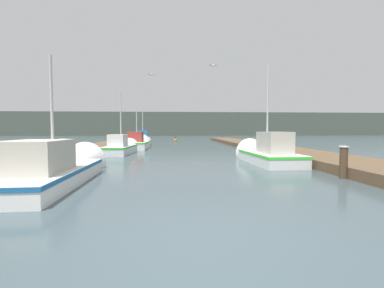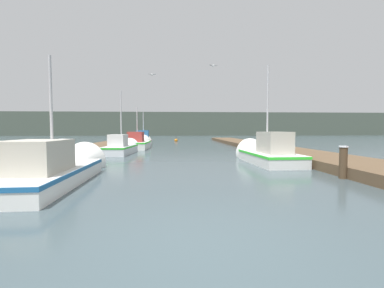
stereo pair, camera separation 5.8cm
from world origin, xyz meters
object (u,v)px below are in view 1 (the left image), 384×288
at_px(fishing_boat_0, 59,168).
at_px(seagull_1, 152,75).
at_px(mooring_piling_1, 63,152).
at_px(channel_buoy, 175,140).
at_px(mooring_piling_3, 16,163).
at_px(mooring_piling_0, 344,162).
at_px(fishing_boat_2, 122,147).
at_px(fishing_boat_3, 138,143).
at_px(fishing_boat_1, 265,153).
at_px(mooring_piling_2, 129,139).
at_px(seagull_lead, 213,66).
at_px(fishing_boat_4, 143,140).

bearing_deg(fishing_boat_0, seagull_1, 77.82).
xyz_separation_m(mooring_piling_1, channel_buoy, (4.61, 23.43, -0.45)).
distance_m(mooring_piling_1, mooring_piling_3, 3.30).
height_order(mooring_piling_1, mooring_piling_3, mooring_piling_1).
bearing_deg(mooring_piling_0, fishing_boat_2, 133.44).
relative_size(fishing_boat_2, fishing_boat_3, 1.01).
distance_m(fishing_boat_1, channel_buoy, 23.03).
bearing_deg(mooring_piling_2, fishing_boat_3, -71.68).
height_order(fishing_boat_2, mooring_piling_3, fishing_boat_2).
bearing_deg(mooring_piling_1, fishing_boat_3, 81.51).
bearing_deg(mooring_piling_2, mooring_piling_0, -61.37).
bearing_deg(channel_buoy, mooring_piling_3, -99.65).
distance_m(mooring_piling_0, seagull_1, 13.81).
bearing_deg(mooring_piling_0, fishing_boat_3, 121.54).
bearing_deg(fishing_boat_1, fishing_boat_0, -155.05).
bearing_deg(seagull_lead, mooring_piling_0, 93.29).
distance_m(mooring_piling_0, seagull_lead, 10.79).
bearing_deg(channel_buoy, seagull_1, -95.68).
bearing_deg(channel_buoy, fishing_boat_0, -97.24).
distance_m(mooring_piling_3, channel_buoy, 27.11).
bearing_deg(seagull_lead, channel_buoy, -95.99).
relative_size(fishing_boat_2, fishing_boat_4, 0.91).
bearing_deg(seagull_lead, mooring_piling_1, 24.35).
relative_size(fishing_boat_1, fishing_boat_3, 1.10).
distance_m(fishing_boat_4, mooring_piling_3, 19.36).
bearing_deg(fishing_boat_2, mooring_piling_1, -98.82).
relative_size(mooring_piling_0, mooring_piling_1, 0.89).
xyz_separation_m(fishing_boat_4, channel_buoy, (3.35, 7.40, -0.33)).
distance_m(fishing_boat_1, mooring_piling_0, 4.31).
distance_m(fishing_boat_2, mooring_piling_2, 8.89).
height_order(mooring_piling_1, seagull_1, seagull_1).
xyz_separation_m(fishing_boat_1, channel_buoy, (-4.35, 22.62, -0.30)).
xyz_separation_m(mooring_piling_1, mooring_piling_2, (0.11, 14.71, 0.03)).
relative_size(mooring_piling_3, channel_buoy, 1.18).
height_order(fishing_boat_0, fishing_boat_4, fishing_boat_0).
relative_size(fishing_boat_4, channel_buoy, 5.31).
distance_m(fishing_boat_4, channel_buoy, 8.13).
relative_size(mooring_piling_3, seagull_1, 2.02).
relative_size(fishing_boat_0, fishing_boat_3, 1.25).
relative_size(fishing_boat_1, mooring_piling_2, 4.14).
xyz_separation_m(fishing_boat_2, channel_buoy, (3.41, 17.54, -0.25)).
relative_size(fishing_boat_1, seagull_lead, 8.97).
bearing_deg(fishing_boat_1, mooring_piling_3, -157.56).
height_order(fishing_boat_2, channel_buoy, fishing_boat_2).
bearing_deg(fishing_boat_2, fishing_boat_0, -87.08).
xyz_separation_m(mooring_piling_2, seagull_1, (2.92, -7.22, 4.83)).
xyz_separation_m(fishing_boat_3, seagull_1, (1.48, -2.87, 5.03)).
relative_size(fishing_boat_0, fishing_boat_1, 1.13).
bearing_deg(channel_buoy, fishing_boat_1, -79.11).
height_order(fishing_boat_1, fishing_boat_3, fishing_boat_1).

